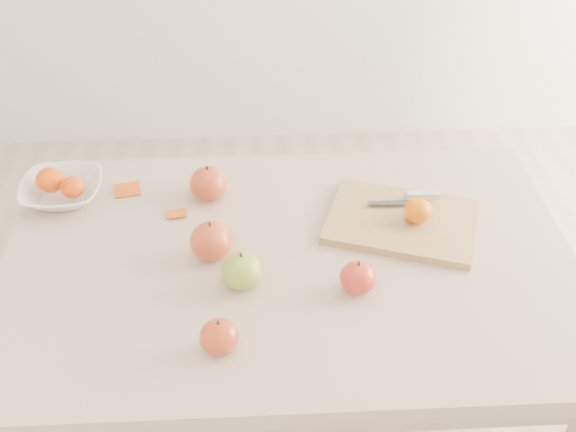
{
  "coord_description": "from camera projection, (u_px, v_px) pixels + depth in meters",
  "views": [
    {
      "loc": [
        -0.06,
        -1.15,
        1.73
      ],
      "look_at": [
        0.0,
        0.05,
        0.82
      ],
      "focal_mm": 45.0,
      "sensor_mm": 36.0,
      "label": 1
    }
  ],
  "objects": [
    {
      "name": "table",
      "position": [
        289.0,
        292.0,
        1.57
      ],
      "size": [
        1.2,
        0.8,
        0.75
      ],
      "color": "beige",
      "rests_on": "ground"
    },
    {
      "name": "cutting_board",
      "position": [
        402.0,
        221.0,
        1.59
      ],
      "size": [
        0.38,
        0.32,
        0.02
      ],
      "primitive_type": "cube",
      "rotation": [
        0.0,
        0.0,
        -0.33
      ],
      "color": "tan",
      "rests_on": "table"
    },
    {
      "name": "board_tangerine",
      "position": [
        418.0,
        211.0,
        1.56
      ],
      "size": [
        0.06,
        0.06,
        0.05
      ],
      "primitive_type": "ellipsoid",
      "color": "orange",
      "rests_on": "cutting_board"
    },
    {
      "name": "fruit_bowl",
      "position": [
        62.0,
        190.0,
        1.66
      ],
      "size": [
        0.19,
        0.19,
        0.05
      ],
      "primitive_type": "imported",
      "color": "white",
      "rests_on": "table"
    },
    {
      "name": "bowl_tangerine_near",
      "position": [
        50.0,
        180.0,
        1.65
      ],
      "size": [
        0.06,
        0.06,
        0.06
      ],
      "primitive_type": "ellipsoid",
      "color": "#E44C08",
      "rests_on": "fruit_bowl"
    },
    {
      "name": "bowl_tangerine_far",
      "position": [
        72.0,
        187.0,
        1.64
      ],
      "size": [
        0.05,
        0.05,
        0.05
      ],
      "primitive_type": "ellipsoid",
      "color": "#E64508",
      "rests_on": "fruit_bowl"
    },
    {
      "name": "orange_peel_a",
      "position": [
        127.0,
        191.0,
        1.7
      ],
      "size": [
        0.07,
        0.06,
        0.01
      ],
      "primitive_type": "cube",
      "rotation": [
        0.21,
        0.0,
        0.22
      ],
      "color": "#D2500E",
      "rests_on": "table"
    },
    {
      "name": "orange_peel_b",
      "position": [
        176.0,
        214.0,
        1.62
      ],
      "size": [
        0.05,
        0.04,
        0.01
      ],
      "primitive_type": "cube",
      "rotation": [
        -0.14,
        0.0,
        0.15
      ],
      "color": "#CC5B0E",
      "rests_on": "table"
    },
    {
      "name": "paring_knife",
      "position": [
        417.0,
        196.0,
        1.64
      ],
      "size": [
        0.17,
        0.05,
        0.01
      ],
      "color": "silver",
      "rests_on": "cutting_board"
    },
    {
      "name": "apple_green",
      "position": [
        242.0,
        271.0,
        1.42
      ],
      "size": [
        0.08,
        0.08,
        0.07
      ],
      "primitive_type": "ellipsoid",
      "color": "#629323",
      "rests_on": "table"
    },
    {
      "name": "apple_red_e",
      "position": [
        358.0,
        278.0,
        1.41
      ],
      "size": [
        0.07,
        0.07,
        0.07
      ],
      "primitive_type": "ellipsoid",
      "color": "#9C0C14",
      "rests_on": "table"
    },
    {
      "name": "apple_red_a",
      "position": [
        208.0,
        184.0,
        1.65
      ],
      "size": [
        0.09,
        0.09,
        0.08
      ],
      "primitive_type": "ellipsoid",
      "color": "maroon",
      "rests_on": "table"
    },
    {
      "name": "apple_red_c",
      "position": [
        219.0,
        337.0,
        1.29
      ],
      "size": [
        0.07,
        0.07,
        0.06
      ],
      "primitive_type": "ellipsoid",
      "color": "maroon",
      "rests_on": "table"
    },
    {
      "name": "apple_red_b",
      "position": [
        211.0,
        241.0,
        1.49
      ],
      "size": [
        0.09,
        0.09,
        0.08
      ],
      "primitive_type": "ellipsoid",
      "color": "#A2271B",
      "rests_on": "table"
    }
  ]
}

